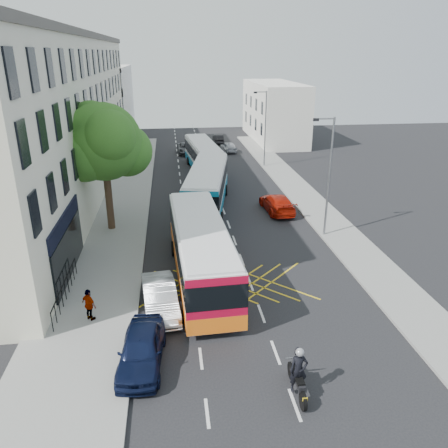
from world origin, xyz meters
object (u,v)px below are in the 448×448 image
object	(u,v)px
motorbike	(298,372)
bus_near	(201,250)
bus_mid	(207,187)
bus_far	(204,156)
distant_car_grey	(186,148)
parked_car_blue	(142,349)
parked_car_silver	(160,298)
distant_car_dark	(218,139)
pedestrian_far	(89,305)
red_hatchback	(277,203)
distant_car_silver	(228,147)
lamp_far	(265,125)
lamp_near	(328,172)
street_tree	(103,143)

from	to	relation	value
motorbike	bus_near	bearing A→B (deg)	107.30
bus_near	bus_mid	xyz separation A→B (m)	(1.44, 12.22, -0.01)
bus_far	distant_car_grey	world-z (taller)	bus_far
motorbike	parked_car_blue	world-z (taller)	motorbike
motorbike	parked_car_silver	xyz separation A→B (m)	(-5.13, 6.32, -0.22)
parked_car_blue	distant_car_grey	size ratio (longest dim) A/B	0.93
bus_far	distant_car_dark	distance (m)	15.24
bus_far	pedestrian_far	world-z (taller)	bus_far
red_hatchback	distant_car_silver	bearing A→B (deg)	-91.71
lamp_far	distant_car_grey	distance (m)	12.15
bus_far	parked_car_blue	xyz separation A→B (m)	(-5.04, -31.05, -0.88)
lamp_far	parked_car_silver	xyz separation A→B (m)	(-11.10, -28.11, -3.88)
lamp_near	distant_car_silver	size ratio (longest dim) A/B	2.12
parked_car_blue	parked_car_silver	world-z (taller)	parked_car_silver
distant_car_dark	street_tree	bearing A→B (deg)	70.22
street_tree	distant_car_silver	size ratio (longest dim) A/B	2.33
bus_near	pedestrian_far	bearing A→B (deg)	-149.05
bus_far	motorbike	distance (m)	33.46
bus_mid	red_hatchback	xyz separation A→B (m)	(5.43, -1.84, -1.03)
lamp_far	red_hatchback	world-z (taller)	lamp_far
street_tree	pedestrian_far	distance (m)	12.85
motorbike	distant_car_grey	size ratio (longest dim) A/B	0.50
lamp_near	lamp_far	xyz separation A→B (m)	(0.00, 20.00, 0.00)
distant_car_grey	distant_car_dark	xyz separation A→B (m)	(4.71, 5.88, -0.04)
bus_far	parked_car_blue	bearing A→B (deg)	-104.57
pedestrian_far	bus_mid	bearing A→B (deg)	-70.92
lamp_far	motorbike	world-z (taller)	lamp_far
bus_near	red_hatchback	xyz separation A→B (m)	(6.87, 10.37, -1.04)
lamp_far	red_hatchback	xyz separation A→B (m)	(-1.98, -14.68, -3.91)
bus_near	parked_car_blue	bearing A→B (deg)	-115.56
bus_near	motorbike	bearing A→B (deg)	-75.59
motorbike	distant_car_silver	xyz separation A→B (m)	(3.16, 42.72, -0.32)
street_tree	distant_car_silver	bearing A→B (deg)	64.83
lamp_far	motorbike	size ratio (longest dim) A/B	3.48
red_hatchback	pedestrian_far	world-z (taller)	pedestrian_far
red_hatchback	distant_car_silver	distance (m)	22.98
red_hatchback	distant_car_dark	size ratio (longest dim) A/B	1.32
bus_mid	bus_far	bearing A→B (deg)	97.19
bus_near	bus_mid	world-z (taller)	bus_near
lamp_near	distant_car_dark	bearing A→B (deg)	95.95
parked_car_blue	bus_near	bearing A→B (deg)	71.64
lamp_far	street_tree	bearing A→B (deg)	-130.81
bus_mid	lamp_near	bearing A→B (deg)	-33.71
street_tree	lamp_near	distance (m)	15.10
distant_car_silver	pedestrian_far	world-z (taller)	pedestrian_far
distant_car_dark	bus_near	bearing A→B (deg)	82.32
street_tree	parked_car_silver	size ratio (longest dim) A/B	1.97
lamp_far	distant_car_grey	world-z (taller)	lamp_far
motorbike	distant_car_silver	world-z (taller)	motorbike
bus_far	distant_car_grey	distance (m)	9.16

